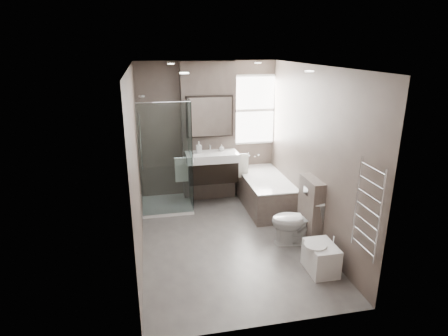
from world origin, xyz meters
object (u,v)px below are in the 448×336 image
object	(u,v)px
bidet	(321,257)
vanity	(212,166)
toilet	(296,221)
bathtub	(265,190)

from	to	relation	value
bidet	vanity	bearing A→B (deg)	112.18
toilet	bidet	xyz separation A→B (m)	(0.04, -0.77, -0.16)
vanity	toilet	size ratio (longest dim) A/B	1.29
vanity	bidet	bearing A→B (deg)	-67.82
bathtub	toilet	xyz separation A→B (m)	(0.05, -1.39, 0.05)
toilet	vanity	bearing A→B (deg)	-141.93
vanity	bathtub	world-z (taller)	vanity
toilet	bidet	distance (m)	0.79
vanity	bidet	distance (m)	2.74
vanity	toilet	xyz separation A→B (m)	(0.97, -1.72, -0.37)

